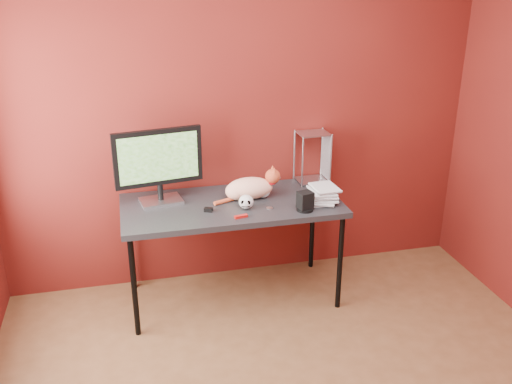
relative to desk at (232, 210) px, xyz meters
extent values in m
cube|color=#591410|center=(0.15, 0.38, 0.60)|extent=(3.50, 0.02, 2.60)
cube|color=black|center=(0.00, 0.00, 0.03)|extent=(1.50, 0.70, 0.04)
cylinder|color=black|center=(-0.70, -0.30, -0.34)|extent=(0.04, 0.04, 0.71)
cylinder|color=black|center=(0.70, -0.30, -0.34)|extent=(0.04, 0.04, 0.71)
cylinder|color=black|center=(-0.70, 0.30, -0.34)|extent=(0.04, 0.04, 0.71)
cylinder|color=black|center=(0.70, 0.30, -0.34)|extent=(0.04, 0.04, 0.71)
cube|color=#AEAFB3|center=(-0.47, 0.13, 0.06)|extent=(0.31, 0.23, 0.02)
cylinder|color=black|center=(-0.47, 0.13, 0.13)|extent=(0.04, 0.04, 0.12)
cube|color=black|center=(-0.47, 0.13, 0.38)|extent=(0.60, 0.13, 0.38)
cube|color=#1C4B14|center=(-0.47, 0.13, 0.38)|extent=(0.53, 0.09, 0.32)
ellipsoid|color=orange|center=(0.14, 0.05, 0.13)|extent=(0.33, 0.19, 0.15)
ellipsoid|color=orange|center=(0.05, 0.06, 0.11)|extent=(0.16, 0.15, 0.12)
sphere|color=silver|center=(0.24, 0.05, 0.10)|extent=(0.10, 0.10, 0.10)
sphere|color=#C24826|center=(0.30, 0.05, 0.20)|extent=(0.10, 0.10, 0.10)
cone|color=#C24826|center=(0.31, 0.02, 0.26)|extent=(0.03, 0.03, 0.04)
cone|color=#C24826|center=(0.31, 0.07, 0.26)|extent=(0.03, 0.03, 0.04)
cylinder|color=#AC0B13|center=(0.29, 0.05, 0.16)|extent=(0.08, 0.08, 0.01)
cylinder|color=#C24826|center=(-0.04, 0.01, 0.06)|extent=(0.17, 0.09, 0.03)
ellipsoid|color=silver|center=(0.08, -0.12, 0.10)|extent=(0.10, 0.10, 0.10)
ellipsoid|color=black|center=(0.06, -0.16, 0.11)|extent=(0.03, 0.01, 0.03)
ellipsoid|color=black|center=(0.10, -0.16, 0.11)|extent=(0.03, 0.01, 0.03)
cube|color=black|center=(0.08, -0.16, 0.08)|extent=(0.05, 0.02, 0.01)
cylinder|color=black|center=(0.45, -0.24, 0.06)|extent=(0.11, 0.11, 0.02)
cube|color=black|center=(0.45, -0.24, 0.12)|extent=(0.11, 0.10, 0.11)
imported|color=beige|center=(0.55, -0.08, 0.16)|extent=(0.23, 0.26, 0.22)
imported|color=beige|center=(0.55, -0.08, 0.38)|extent=(0.21, 0.25, 0.22)
imported|color=beige|center=(0.55, -0.08, 0.60)|extent=(0.19, 0.24, 0.22)
imported|color=beige|center=(0.55, -0.08, 0.82)|extent=(0.17, 0.23, 0.22)
imported|color=beige|center=(0.55, -0.08, 1.05)|extent=(0.18, 0.23, 0.22)
cylinder|color=#AEAFB3|center=(0.56, 0.18, 0.24)|extent=(0.01, 0.01, 0.38)
cylinder|color=#AEAFB3|center=(0.78, 0.18, 0.24)|extent=(0.01, 0.01, 0.38)
cylinder|color=#AEAFB3|center=(0.56, 0.37, 0.24)|extent=(0.01, 0.01, 0.38)
cylinder|color=#AEAFB3|center=(0.78, 0.37, 0.24)|extent=(0.01, 0.01, 0.38)
cube|color=#AEAFB3|center=(0.67, 0.27, 0.06)|extent=(0.23, 0.19, 0.01)
cube|color=#AEAFB3|center=(0.67, 0.27, 0.42)|extent=(0.23, 0.19, 0.01)
cube|color=#AB100D|center=(0.01, -0.25, 0.06)|extent=(0.09, 0.04, 0.02)
cube|color=black|center=(-0.18, -0.11, 0.06)|extent=(0.06, 0.05, 0.03)
cylinder|color=#AEAFB3|center=(0.23, -0.15, 0.05)|extent=(0.05, 0.05, 0.00)
camera|label=1|loc=(-0.67, -3.54, 1.59)|focal=40.00mm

